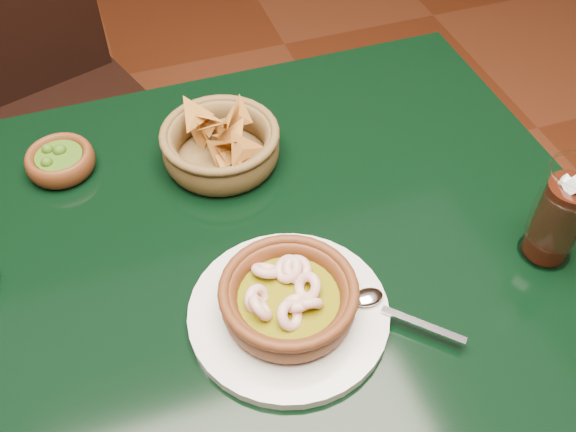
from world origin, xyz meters
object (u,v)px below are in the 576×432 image
object	(u,v)px
cola_drink	(561,215)
dining_chair	(48,107)
dining_table	(196,300)
shrimp_plate	(289,302)
chip_basket	(221,145)

from	to	relation	value
cola_drink	dining_chair	bearing A→B (deg)	127.64
dining_chair	dining_table	bearing A→B (deg)	-75.24
dining_table	dining_chair	size ratio (longest dim) A/B	1.24
cola_drink	shrimp_plate	bearing A→B (deg)	177.72
dining_table	dining_chair	bearing A→B (deg)	104.76
dining_chair	shrimp_plate	size ratio (longest dim) A/B	3.02
shrimp_plate	chip_basket	distance (m)	0.31
dining_chair	chip_basket	xyz separation A→B (m)	(0.28, -0.53, 0.25)
dining_chair	shrimp_plate	xyz separation A→B (m)	(0.29, -0.84, 0.25)
shrimp_plate	cola_drink	bearing A→B (deg)	-2.28
dining_table	dining_chair	xyz separation A→B (m)	(-0.19, 0.71, -0.12)
dining_table	shrimp_plate	bearing A→B (deg)	-52.60
dining_table	dining_chair	distance (m)	0.74
dining_chair	chip_basket	world-z (taller)	dining_chair
chip_basket	dining_chair	bearing A→B (deg)	118.16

